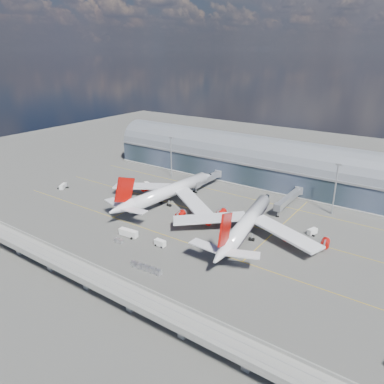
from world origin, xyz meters
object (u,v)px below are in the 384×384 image
Objects in this scene: service_truck_4 at (312,232)px; service_truck_1 at (160,243)px; floodlight_mast_left at (171,156)px; cargo_train_0 at (119,241)px; floodlight_mast_right at (335,188)px; airliner_left at (167,192)px; service_truck_0 at (63,186)px; service_truck_2 at (128,233)px; airliner_right at (246,224)px; service_truck_5 at (148,185)px; cargo_train_1 at (146,268)px.

service_truck_1 is at bearing -114.86° from service_truck_4.
floodlight_mast_left is at bearing -174.42° from service_truck_4.
service_truck_1 is at bearing -58.57° from cargo_train_0.
service_truck_1 is 17.85m from cargo_train_0.
floodlight_mast_right reaches higher than service_truck_1.
airliner_left is 14.70× the size of service_truck_4.
airliner_left is at bearing -16.62° from service_truck_0.
service_truck_4 is (64.32, 47.54, -0.32)m from service_truck_2.
floodlight_mast_right is at bearing -10.34° from service_truck_0.
floodlight_mast_right reaches higher than airliner_right.
airliner_left is 29.14m from service_truck_5.
cargo_train_1 is at bearing -52.44° from service_truck_0.
service_truck_1 is at bearing -111.56° from service_truck_5.
floodlight_mast_left is at bearing 139.25° from airliner_right.
airliner_left is 16.10× the size of cargo_train_0.
service_truck_4 is at bearing -59.02° from service_truck_2.
floodlight_mast_right is 5.28× the size of service_truck_1.
service_truck_2 is 62.43m from service_truck_5.
service_truck_2 is (9.54, -38.27, -4.80)m from airliner_left.
airliner_right is 12.12× the size of service_truck_5.
cargo_train_1 is at bearing -53.10° from airliner_left.
floodlight_mast_right is at bearing 109.62° from service_truck_4.
service_truck_5 is at bearing -89.47° from floodlight_mast_left.
airliner_right is at bearing -42.89° from cargo_train_0.
airliner_right is at bearing -119.90° from service_truck_4.
airliner_right is 79.74m from service_truck_5.
service_truck_4 is at bearing -44.45° from service_truck_1.
service_truck_5 is at bearing 156.92° from airliner_left.
service_truck_2 is at bearing -154.79° from airliner_right.
service_truck_0 is at bearing 75.81° from cargo_train_0.
floodlight_mast_left is 89.56m from airliner_right.
service_truck_5 is at bearing 7.05° from service_truck_0.
airliner_left reaches higher than cargo_train_1.
floodlight_mast_right reaches higher than cargo_train_0.
service_truck_4 reaches higher than service_truck_5.
floodlight_mast_right is 103.16m from service_truck_5.
floodlight_mast_right is 88.97m from service_truck_1.
service_truck_1 is (-24.81, -27.70, -4.46)m from airliner_right.
cargo_train_1 is at bearing -56.98° from floodlight_mast_left.
airliner_left reaches higher than service_truck_5.
service_truck_5 is 1.27× the size of cargo_train_0.
cargo_train_0 is (-16.17, -7.54, -0.61)m from service_truck_1.
airliner_right is 48.15m from cargo_train_1.
floodlight_mast_right is 100.25m from cargo_train_1.
floodlight_mast_left reaches higher than cargo_train_1.
service_truck_2 reaches higher than service_truck_5.
airliner_right is at bearing -117.11° from floodlight_mast_right.
floodlight_mast_left is at bearing 30.02° from cargo_train_0.
floodlight_mast_left is 5.08× the size of service_truck_4.
airliner_left is at bearing 36.65° from service_truck_1.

